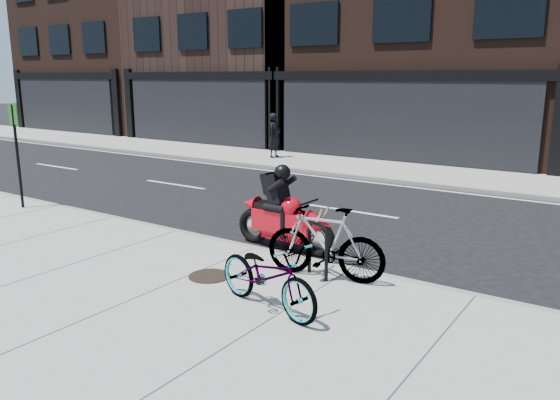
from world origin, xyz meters
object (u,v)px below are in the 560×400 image
Objects in this scene: bike_rack at (318,245)px; bicycle_rear at (325,243)px; bicycle_front at (268,275)px; pedestrian at (275,135)px; manhole_cover at (209,276)px; sign_post at (17,146)px; motorcycle at (289,216)px.

bicycle_rear reaches higher than bike_rack.
pedestrian is (-8.06, 11.77, 0.37)m from bicycle_front.
sign_post is at bearing 171.80° from manhole_cover.
sign_post is at bearing -168.62° from motorcycle.
sign_post is at bearing -99.99° from bicycle_rear.
bicycle_rear is 0.88× the size of motorcycle.
pedestrian is at bearing 120.24° from manhole_cover.
bicycle_front is 8.50m from sign_post.
bicycle_front is at bearing -146.79° from pedestrian.
motorcycle is at bearing -145.08° from pedestrian.
sign_post reaches higher than pedestrian.
bike_rack is 0.51× the size of pedestrian.
pedestrian is 13.07m from manhole_cover.
bicycle_rear is 8.41m from sign_post.
manhole_cover is at bearing -9.60° from sign_post.
bicycle_rear is at bearing -143.01° from pedestrian.
bicycle_rear is at bearing 0.00° from bike_rack.
manhole_cover is (-1.41, -0.96, -0.51)m from bike_rack.
bicycle_front is 14.27m from pedestrian.
pedestrian is (-8.11, 10.31, 0.28)m from bicycle_rear.
motorcycle is 1.28× the size of pedestrian.
bike_rack is 8.29m from sign_post.
sign_post reaches higher than bike_rack.
bike_rack is at bearing -40.21° from motorcycle.
sign_post is (-6.82, 0.98, 1.47)m from manhole_cover.
motorcycle is 3.33× the size of manhole_cover.
sign_post reaches higher than manhole_cover.
bicycle_rear is at bearing 32.07° from manhole_cover.
motorcycle is at bearing 87.96° from manhole_cover.
manhole_cover is at bearing 84.69° from bicycle_front.
bike_rack is 0.40× the size of motorcycle.
pedestrian reaches higher than bicycle_front.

